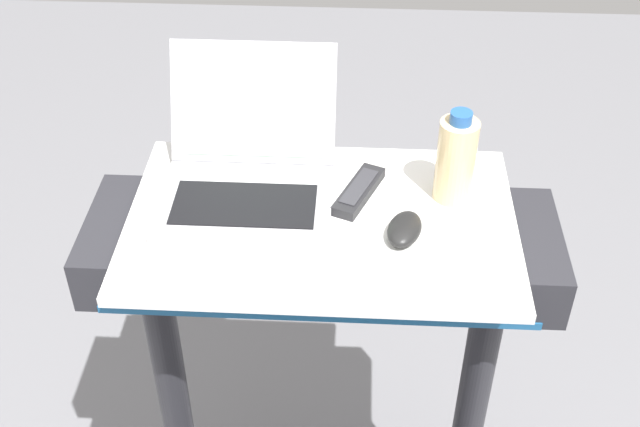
% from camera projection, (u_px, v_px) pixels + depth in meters
% --- Properties ---
extents(desk_board, '(0.72, 0.47, 0.02)m').
position_uv_depth(desk_board, '(321.00, 222.00, 1.53)').
color(desk_board, white).
rests_on(desk_board, treadmill_base).
extents(laptop, '(0.32, 0.34, 0.24)m').
position_uv_depth(laptop, '(248.00, 169.00, 1.56)').
color(laptop, '#B7B7BC').
rests_on(laptop, desk_board).
extents(computer_mouse, '(0.08, 0.11, 0.03)m').
position_uv_depth(computer_mouse, '(404.00, 229.00, 1.47)').
color(computer_mouse, black).
rests_on(computer_mouse, desk_board).
extents(water_bottle, '(0.07, 0.07, 0.19)m').
position_uv_depth(water_bottle, '(456.00, 159.00, 1.52)').
color(water_bottle, beige).
rests_on(water_bottle, desk_board).
extents(tv_remote, '(0.10, 0.17, 0.02)m').
position_uv_depth(tv_remote, '(359.00, 191.00, 1.57)').
color(tv_remote, '#232326').
rests_on(tv_remote, desk_board).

